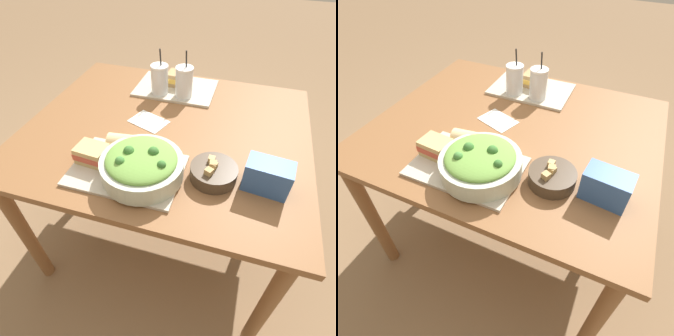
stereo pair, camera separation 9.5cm
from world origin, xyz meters
TOP-DOWN VIEW (x-y plane):
  - ground_plane at (0.00, 0.00)m, footprint 12.00×12.00m
  - dining_table at (0.00, 0.00)m, footprint 1.20×1.03m
  - tray_near at (-0.06, -0.30)m, footprint 0.40×0.27m
  - tray_far at (-0.05, 0.34)m, footprint 0.40×0.27m
  - salad_bowl at (0.01, -0.31)m, footprint 0.29×0.29m
  - soup_bowl at (0.25, -0.24)m, footprint 0.17×0.17m
  - sandwich_near at (-0.19, -0.29)m, footprint 0.12×0.10m
  - baguette_near at (-0.08, -0.21)m, footprint 0.18×0.09m
  - sandwich_far at (-0.05, 0.37)m, footprint 0.11×0.10m
  - drink_cup_dark at (-0.11, 0.26)m, footprint 0.09×0.09m
  - drink_cup_red at (0.01, 0.26)m, footprint 0.09×0.09m
  - chip_bag at (0.43, -0.24)m, footprint 0.16×0.11m
  - napkin_folded at (-0.09, 0.02)m, footprint 0.19×0.16m

SIDE VIEW (x-z plane):
  - ground_plane at x=0.00m, z-range 0.00..0.00m
  - dining_table at x=0.00m, z-range 0.29..1.06m
  - napkin_folded at x=-0.09m, z-range 0.77..0.78m
  - tray_near at x=-0.06m, z-range 0.77..0.78m
  - tray_far at x=-0.05m, z-range 0.77..0.78m
  - soup_bowl at x=0.25m, z-range 0.76..0.84m
  - sandwich_near at x=-0.19m, z-range 0.78..0.85m
  - sandwich_far at x=-0.05m, z-range 0.78..0.85m
  - baguette_near at x=-0.08m, z-range 0.78..0.86m
  - chip_bag at x=0.43m, z-range 0.77..0.88m
  - salad_bowl at x=0.01m, z-range 0.78..0.89m
  - drink_cup_dark at x=-0.11m, z-range 0.74..0.96m
  - drink_cup_red at x=0.01m, z-range 0.74..0.97m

